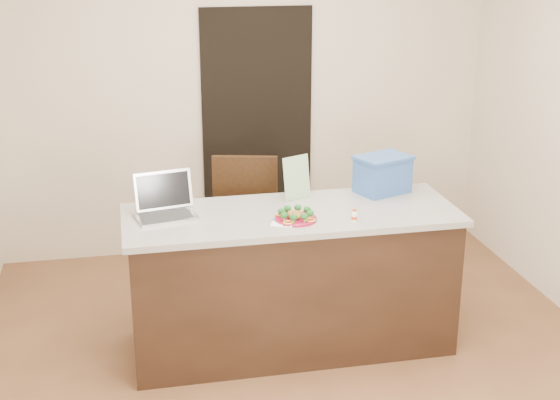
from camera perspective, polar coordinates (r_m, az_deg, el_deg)
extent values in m
plane|color=brown|center=(4.96, 1.44, -11.90)|extent=(4.00, 4.00, 0.00)
plane|color=beige|center=(6.33, -2.63, 8.11)|extent=(4.00, 0.00, 4.00)
plane|color=beige|center=(2.64, 11.71, -8.42)|extent=(4.00, 0.00, 4.00)
cube|color=black|center=(6.40, -1.67, 5.04)|extent=(0.90, 0.02, 2.00)
cube|color=black|center=(4.97, 0.82, -6.09)|extent=(2.00, 0.70, 0.88)
cube|color=beige|center=(4.79, 0.84, -1.10)|extent=(2.06, 0.76, 0.04)
cylinder|color=maroon|center=(4.65, 1.15, -1.40)|extent=(0.25, 0.25, 0.01)
torus|color=maroon|center=(4.65, 1.16, -1.33)|extent=(0.25, 0.25, 0.01)
sphere|color=olive|center=(4.64, 1.16, -1.09)|extent=(0.04, 0.04, 0.04)
sphere|color=olive|center=(4.64, 1.56, -1.08)|extent=(0.04, 0.04, 0.04)
sphere|color=olive|center=(4.66, 1.46, -1.00)|extent=(0.04, 0.04, 0.04)
sphere|color=olive|center=(4.67, 1.24, -0.96)|extent=(0.04, 0.04, 0.04)
sphere|color=olive|center=(4.67, 1.00, -0.97)|extent=(0.04, 0.04, 0.04)
sphere|color=olive|center=(4.65, 0.81, -1.02)|extent=(0.04, 0.04, 0.04)
sphere|color=olive|center=(4.64, 0.76, -1.10)|extent=(0.04, 0.04, 0.04)
sphere|color=olive|center=(4.62, 0.86, -1.18)|extent=(0.04, 0.04, 0.04)
sphere|color=olive|center=(4.61, 1.07, -1.23)|extent=(0.04, 0.04, 0.04)
sphere|color=olive|center=(4.61, 1.32, -1.22)|extent=(0.04, 0.04, 0.04)
ellipsoid|color=#124519|center=(4.65, 0.11, -0.85)|extent=(0.04, 0.04, 0.04)
ellipsoid|color=#124519|center=(4.59, 0.30, -1.12)|extent=(0.04, 0.04, 0.04)
ellipsoid|color=#124519|center=(4.55, 1.00, -1.27)|extent=(0.04, 0.04, 0.04)
ellipsoid|color=#124519|center=(4.57, 1.79, -1.21)|extent=(0.04, 0.04, 0.04)
ellipsoid|color=#124519|center=(4.62, 2.21, -0.97)|extent=(0.04, 0.04, 0.04)
ellipsoid|color=#124519|center=(4.68, 2.00, -0.70)|extent=(0.04, 0.04, 0.04)
ellipsoid|color=#124519|center=(4.71, 1.32, -0.56)|extent=(0.04, 0.04, 0.04)
ellipsoid|color=#124519|center=(4.70, 0.54, -0.62)|extent=(0.04, 0.04, 0.04)
torus|color=yellow|center=(4.69, 0.09, -1.07)|extent=(0.06, 0.06, 0.01)
torus|color=yellow|center=(4.56, 0.60, -1.64)|extent=(0.06, 0.06, 0.01)
torus|color=yellow|center=(4.60, 2.24, -1.47)|extent=(0.06, 0.06, 0.01)
torus|color=yellow|center=(4.73, 1.69, -0.90)|extent=(0.06, 0.06, 0.01)
cube|color=white|center=(4.60, 0.24, -1.67)|extent=(0.17, 0.17, 0.01)
cube|color=silver|center=(4.58, 0.05, -1.71)|extent=(0.04, 0.11, 0.00)
cube|color=silver|center=(4.63, -0.10, -1.46)|extent=(0.04, 0.05, 0.00)
cube|color=silver|center=(4.57, 0.72, -1.74)|extent=(0.02, 0.08, 0.01)
cube|color=silver|center=(4.65, 0.49, -1.37)|extent=(0.02, 0.10, 0.00)
cylinder|color=white|center=(4.64, 5.45, -1.26)|extent=(0.03, 0.03, 0.05)
cylinder|color=white|center=(4.63, 5.46, -0.87)|extent=(0.02, 0.02, 0.01)
cylinder|color=red|center=(4.63, 5.47, -0.75)|extent=(0.03, 0.03, 0.01)
cylinder|color=red|center=(4.64, 5.45, -1.30)|extent=(0.04, 0.04, 0.02)
cube|color=#A4A4A8|center=(4.74, -8.36, -1.18)|extent=(0.40, 0.31, 0.02)
cube|color=#A4A4A8|center=(4.82, -8.53, 0.73)|extent=(0.36, 0.13, 0.23)
cube|color=black|center=(4.81, -8.52, 0.71)|extent=(0.33, 0.11, 0.20)
cube|color=#28292B|center=(4.73, -8.35, -1.13)|extent=(0.33, 0.23, 0.00)
cube|color=silver|center=(4.98, 1.23, 1.65)|extent=(0.20, 0.12, 0.28)
cube|color=#2B559D|center=(5.16, 7.51, 1.78)|extent=(0.38, 0.33, 0.23)
cube|color=#2B559D|center=(5.12, 7.57, 3.10)|extent=(0.41, 0.36, 0.02)
cube|color=#331E0F|center=(5.50, -2.18, -2.91)|extent=(0.56, 0.56, 0.04)
cube|color=#331E0F|center=(5.59, -2.58, 0.61)|extent=(0.46, 0.15, 0.53)
cylinder|color=#331E0F|center=(5.39, -3.88, -6.29)|extent=(0.04, 0.04, 0.50)
cylinder|color=#331E0F|center=(5.45, 0.28, -5.93)|extent=(0.04, 0.04, 0.50)
cylinder|color=#331E0F|center=(5.75, -4.44, -4.62)|extent=(0.04, 0.04, 0.50)
cylinder|color=#331E0F|center=(5.81, -0.54, -4.31)|extent=(0.04, 0.04, 0.50)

